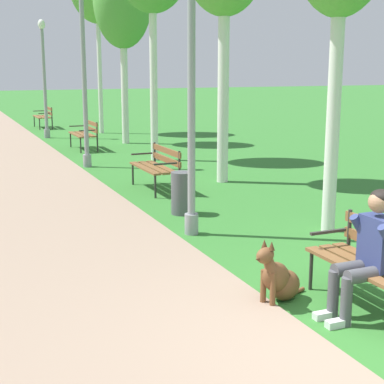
% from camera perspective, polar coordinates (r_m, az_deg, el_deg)
% --- Properties ---
extents(park_bench_near, '(0.55, 1.50, 0.85)m').
position_cam_1_polar(park_bench_near, '(6.08, 17.66, -6.33)').
color(park_bench_near, brown).
rests_on(park_bench_near, ground).
extents(park_bench_mid, '(0.55, 1.50, 0.85)m').
position_cam_1_polar(park_bench_mid, '(11.48, -3.36, 2.72)').
color(park_bench_mid, brown).
rests_on(park_bench_mid, ground).
extents(park_bench_far, '(0.55, 1.50, 0.85)m').
position_cam_1_polar(park_bench_far, '(17.46, -10.36, 5.76)').
color(park_bench_far, brown).
rests_on(park_bench_far, ground).
extents(park_bench_furthest, '(0.55, 1.50, 0.85)m').
position_cam_1_polar(park_bench_furthest, '(24.07, -14.20, 7.28)').
color(park_bench_furthest, brown).
rests_on(park_bench_furthest, ground).
extents(person_seated_on_near_bench, '(0.74, 0.49, 1.25)m').
position_cam_1_polar(person_seated_on_near_bench, '(5.83, 16.83, -5.33)').
color(person_seated_on_near_bench, '#4C4C51').
rests_on(person_seated_on_near_bench, ground).
extents(dog_brown, '(0.80, 0.45, 0.71)m').
position_cam_1_polar(dog_brown, '(6.11, 8.46, -8.32)').
color(dog_brown, brown).
rests_on(dog_brown, ground).
extents(lamp_post_near, '(0.24, 0.24, 4.63)m').
position_cam_1_polar(lamp_post_near, '(8.18, -0.06, 12.20)').
color(lamp_post_near, gray).
rests_on(lamp_post_near, ground).
extents(lamp_post_mid, '(0.24, 0.24, 4.42)m').
position_cam_1_polar(lamp_post_mid, '(14.25, -10.48, 11.52)').
color(lamp_post_mid, gray).
rests_on(lamp_post_mid, ground).
extents(lamp_post_far, '(0.24, 0.24, 3.91)m').
position_cam_1_polar(lamp_post_far, '(20.57, -14.19, 10.75)').
color(lamp_post_far, gray).
rests_on(lamp_post_far, ground).
extents(birch_tree_fifth, '(1.80, 1.69, 5.88)m').
position_cam_1_polar(birch_tree_fifth, '(18.75, -6.78, 18.05)').
color(birch_tree_fifth, silver).
rests_on(birch_tree_fifth, ground).
extents(litter_bin, '(0.36, 0.36, 0.70)m').
position_cam_1_polar(litter_bin, '(9.59, -0.98, -0.10)').
color(litter_bin, '#515156').
rests_on(litter_bin, ground).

